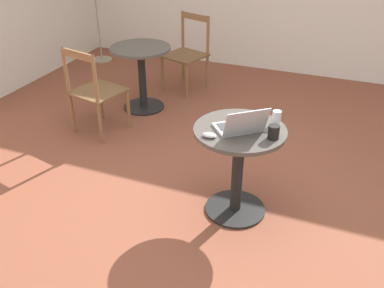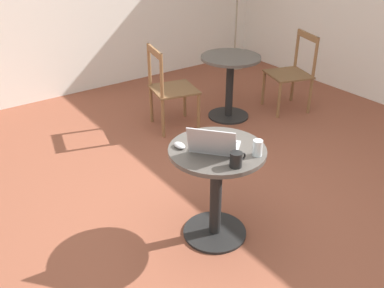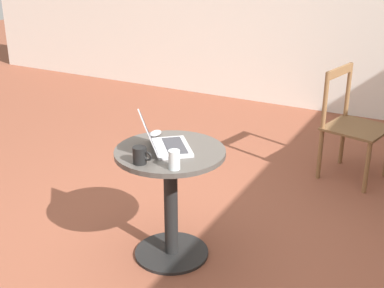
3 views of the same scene
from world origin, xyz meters
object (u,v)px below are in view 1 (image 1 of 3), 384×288
(mouse, at_px, (209,135))
(mug, at_px, (274,132))
(laptop, at_px, (240,125))
(cafe_table_near, at_px, (238,156))
(chair_mid_right, at_px, (187,54))
(drinking_glass, at_px, (276,118))
(chair_mid_left, at_px, (95,92))
(cafe_table_mid, at_px, (142,67))

(mouse, bearing_deg, mug, -69.95)
(laptop, bearing_deg, mug, -93.28)
(cafe_table_near, distance_m, mouse, 0.35)
(mug, bearing_deg, laptop, 86.72)
(chair_mid_right, xyz_separation_m, mouse, (-2.35, -1.13, 0.29))
(cafe_table_near, relative_size, drinking_glass, 6.67)
(mouse, distance_m, mug, 0.43)
(chair_mid_left, bearing_deg, cafe_table_mid, -13.12)
(chair_mid_left, distance_m, mug, 2.11)
(chair_mid_right, xyz_separation_m, drinking_glass, (-2.00, -1.51, 0.32))
(cafe_table_near, distance_m, chair_mid_left, 1.84)
(cafe_table_near, height_order, cafe_table_mid, same)
(mouse, height_order, drinking_glass, drinking_glass)
(cafe_table_near, distance_m, cafe_table_mid, 2.08)
(mug, bearing_deg, mouse, 110.05)
(cafe_table_near, relative_size, mug, 6.17)
(chair_mid_left, distance_m, mouse, 1.81)
(cafe_table_near, height_order, drinking_glass, drinking_glass)
(cafe_table_mid, bearing_deg, cafe_table_near, -132.71)
(cafe_table_mid, xyz_separation_m, mouse, (-1.61, -1.37, 0.24))
(mouse, relative_size, drinking_glass, 0.93)
(chair_mid_left, height_order, mug, chair_mid_left)
(cafe_table_near, bearing_deg, chair_mid_right, 30.89)
(cafe_table_near, relative_size, mouse, 7.18)
(cafe_table_near, height_order, mug, mug)
(chair_mid_right, height_order, laptop, laptop)
(cafe_table_near, relative_size, chair_mid_right, 0.80)
(mouse, bearing_deg, chair_mid_left, 59.22)
(cafe_table_near, xyz_separation_m, chair_mid_right, (2.16, 1.29, -0.04))
(drinking_glass, bearing_deg, mouse, 132.69)
(cafe_table_mid, height_order, chair_mid_right, chair_mid_right)
(mouse, bearing_deg, laptop, -46.21)
(cafe_table_mid, xyz_separation_m, drinking_glass, (-1.26, -1.75, 0.28))
(chair_mid_left, relative_size, mouse, 9.00)
(chair_mid_left, bearing_deg, mug, -111.60)
(laptop, bearing_deg, mouse, 133.79)
(chair_mid_right, distance_m, laptop, 2.57)
(chair_mid_right, relative_size, chair_mid_left, 1.00)
(cafe_table_near, bearing_deg, drinking_glass, -55.23)
(cafe_table_near, height_order, mouse, mouse)
(chair_mid_right, height_order, mug, chair_mid_right)
(mouse, bearing_deg, drinking_glass, -47.31)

